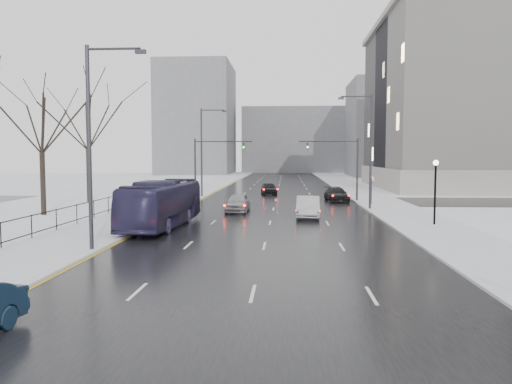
% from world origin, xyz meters
% --- Properties ---
extents(road, '(16.00, 150.00, 0.04)m').
position_xyz_m(road, '(0.00, 60.00, 0.02)').
color(road, black).
rests_on(road, ground).
extents(cross_road, '(130.00, 10.00, 0.04)m').
position_xyz_m(cross_road, '(0.00, 48.00, 0.02)').
color(cross_road, black).
rests_on(cross_road, ground).
extents(sidewalk_left, '(5.00, 150.00, 0.16)m').
position_xyz_m(sidewalk_left, '(-10.50, 60.00, 0.08)').
color(sidewalk_left, silver).
rests_on(sidewalk_left, ground).
extents(sidewalk_right, '(5.00, 150.00, 0.16)m').
position_xyz_m(sidewalk_right, '(10.50, 60.00, 0.08)').
color(sidewalk_right, silver).
rests_on(sidewalk_right, ground).
extents(park_strip, '(14.00, 150.00, 0.12)m').
position_xyz_m(park_strip, '(-20.00, 60.00, 0.06)').
color(park_strip, white).
rests_on(park_strip, ground).
extents(tree_park_d, '(8.75, 8.75, 12.50)m').
position_xyz_m(tree_park_d, '(-17.80, 34.00, 0.00)').
color(tree_park_d, black).
rests_on(tree_park_d, ground).
extents(tree_park_e, '(9.45, 9.45, 13.50)m').
position_xyz_m(tree_park_e, '(-18.20, 44.00, 0.00)').
color(tree_park_e, black).
rests_on(tree_park_e, ground).
extents(iron_fence, '(0.06, 70.00, 1.30)m').
position_xyz_m(iron_fence, '(-13.00, 30.00, 0.91)').
color(iron_fence, black).
rests_on(iron_fence, sidewalk_left).
extents(streetlight_r_mid, '(2.95, 0.25, 10.00)m').
position_xyz_m(streetlight_r_mid, '(8.17, 40.00, 5.62)').
color(streetlight_r_mid, '#2D2D33').
rests_on(streetlight_r_mid, ground).
extents(streetlight_l_near, '(2.95, 0.25, 10.00)m').
position_xyz_m(streetlight_l_near, '(-8.17, 20.00, 5.62)').
color(streetlight_l_near, '#2D2D33').
rests_on(streetlight_l_near, ground).
extents(streetlight_l_far, '(2.95, 0.25, 10.00)m').
position_xyz_m(streetlight_l_far, '(-8.17, 52.00, 5.62)').
color(streetlight_l_far, '#2D2D33').
rests_on(streetlight_l_far, ground).
extents(lamppost_r_mid, '(0.36, 0.36, 4.28)m').
position_xyz_m(lamppost_r_mid, '(11.00, 30.00, 2.94)').
color(lamppost_r_mid, black).
rests_on(lamppost_r_mid, sidewalk_right).
extents(mast_signal_right, '(6.10, 0.33, 6.50)m').
position_xyz_m(mast_signal_right, '(7.33, 48.00, 4.11)').
color(mast_signal_right, '#2D2D33').
rests_on(mast_signal_right, ground).
extents(mast_signal_left, '(6.10, 0.33, 6.50)m').
position_xyz_m(mast_signal_left, '(-7.33, 48.00, 4.11)').
color(mast_signal_left, '#2D2D33').
rests_on(mast_signal_left, ground).
extents(no_uturn_sign, '(0.60, 0.06, 2.70)m').
position_xyz_m(no_uturn_sign, '(9.20, 44.00, 2.30)').
color(no_uturn_sign, '#2D2D33').
rests_on(no_uturn_sign, sidewalk_right).
extents(bldg_far_right, '(24.00, 20.00, 22.00)m').
position_xyz_m(bldg_far_right, '(28.00, 115.00, 11.00)').
color(bldg_far_right, slate).
rests_on(bldg_far_right, ground).
extents(bldg_far_left, '(18.00, 22.00, 28.00)m').
position_xyz_m(bldg_far_left, '(-22.00, 125.00, 14.00)').
color(bldg_far_left, slate).
rests_on(bldg_far_left, ground).
extents(bldg_far_center, '(30.00, 18.00, 18.00)m').
position_xyz_m(bldg_far_center, '(4.00, 140.00, 9.00)').
color(bldg_far_center, slate).
rests_on(bldg_far_center, ground).
extents(bus, '(3.12, 11.16, 3.08)m').
position_xyz_m(bus, '(-7.00, 28.54, 1.58)').
color(bus, '#2A2549').
rests_on(bus, road).
extents(sedan_center_near, '(1.93, 4.57, 1.54)m').
position_xyz_m(sedan_center_near, '(-2.90, 37.55, 0.81)').
color(sedan_center_near, '#96969A').
rests_on(sedan_center_near, road).
extents(sedan_right_near, '(1.91, 4.98, 1.62)m').
position_xyz_m(sedan_right_near, '(2.77, 34.11, 0.85)').
color(sedan_right_near, '#B2B2B6').
rests_on(sedan_right_near, road).
extents(sedan_right_far, '(2.51, 5.06, 1.41)m').
position_xyz_m(sedan_right_far, '(6.31, 47.83, 0.75)').
color(sedan_right_far, black).
rests_on(sedan_right_far, road).
extents(sedan_center_far, '(2.29, 4.50, 1.47)m').
position_xyz_m(sedan_center_far, '(-0.97, 56.51, 0.77)').
color(sedan_center_far, black).
rests_on(sedan_center_far, road).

